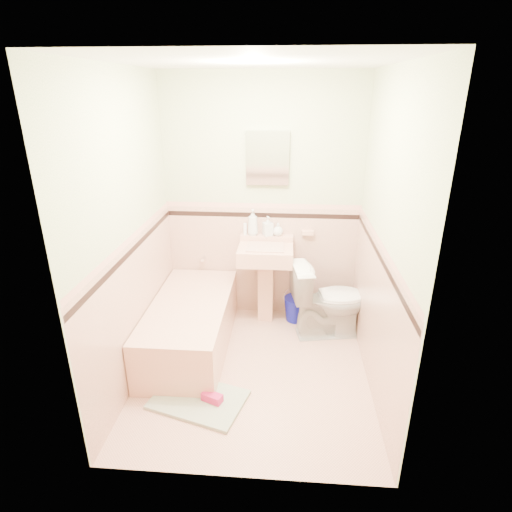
# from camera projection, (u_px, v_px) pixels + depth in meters

# --- Properties ---
(floor) EXTENTS (2.20, 2.20, 0.00)m
(floor) POSITION_uv_depth(u_px,v_px,m) (254.00, 371.00, 3.72)
(floor) COLOR #DFA992
(floor) RESTS_ON ground
(ceiling) EXTENTS (2.20, 2.20, 0.00)m
(ceiling) POSITION_uv_depth(u_px,v_px,m) (253.00, 61.00, 2.78)
(ceiling) COLOR white
(ceiling) RESTS_ON ground
(wall_back) EXTENTS (2.50, 0.00, 2.50)m
(wall_back) POSITION_uv_depth(u_px,v_px,m) (262.00, 202.00, 4.27)
(wall_back) COLOR #F4E1C7
(wall_back) RESTS_ON ground
(wall_front) EXTENTS (2.50, 0.00, 2.50)m
(wall_front) POSITION_uv_depth(u_px,v_px,m) (236.00, 307.00, 2.23)
(wall_front) COLOR #F4E1C7
(wall_front) RESTS_ON ground
(wall_left) EXTENTS (0.00, 2.50, 2.50)m
(wall_left) POSITION_uv_depth(u_px,v_px,m) (128.00, 235.00, 3.32)
(wall_left) COLOR #F4E1C7
(wall_left) RESTS_ON ground
(wall_right) EXTENTS (0.00, 2.50, 2.50)m
(wall_right) POSITION_uv_depth(u_px,v_px,m) (384.00, 242.00, 3.18)
(wall_right) COLOR #F4E1C7
(wall_right) RESTS_ON ground
(wainscot_back) EXTENTS (2.00, 0.00, 2.00)m
(wainscot_back) POSITION_uv_depth(u_px,v_px,m) (262.00, 261.00, 4.50)
(wainscot_back) COLOR #E2AE97
(wainscot_back) RESTS_ON ground
(wainscot_front) EXTENTS (2.00, 0.00, 2.00)m
(wainscot_front) POSITION_uv_depth(u_px,v_px,m) (239.00, 402.00, 2.48)
(wainscot_front) COLOR #E2AE97
(wainscot_front) RESTS_ON ground
(wainscot_left) EXTENTS (0.00, 2.20, 2.20)m
(wainscot_left) POSITION_uv_depth(u_px,v_px,m) (138.00, 307.00, 3.56)
(wainscot_left) COLOR #E2AE97
(wainscot_left) RESTS_ON ground
(wainscot_right) EXTENTS (0.00, 2.20, 2.20)m
(wainscot_right) POSITION_uv_depth(u_px,v_px,m) (374.00, 316.00, 3.42)
(wainscot_right) COLOR #E2AE97
(wainscot_right) RESTS_ON ground
(accent_back) EXTENTS (2.00, 0.00, 2.00)m
(accent_back) POSITION_uv_depth(u_px,v_px,m) (262.00, 215.00, 4.30)
(accent_back) COLOR black
(accent_back) RESTS_ON ground
(accent_front) EXTENTS (2.00, 0.00, 2.00)m
(accent_front) POSITION_uv_depth(u_px,v_px,m) (237.00, 326.00, 2.30)
(accent_front) COLOR black
(accent_front) RESTS_ON ground
(accent_left) EXTENTS (0.00, 2.20, 2.20)m
(accent_left) POSITION_uv_depth(u_px,v_px,m) (132.00, 250.00, 3.37)
(accent_left) COLOR black
(accent_left) RESTS_ON ground
(accent_right) EXTENTS (0.00, 2.20, 2.20)m
(accent_right) POSITION_uv_depth(u_px,v_px,m) (380.00, 257.00, 3.23)
(accent_right) COLOR black
(accent_right) RESTS_ON ground
(cap_back) EXTENTS (2.00, 0.00, 2.00)m
(cap_back) POSITION_uv_depth(u_px,v_px,m) (262.00, 206.00, 4.26)
(cap_back) COLOR #DF9F8C
(cap_back) RESTS_ON ground
(cap_front) EXTENTS (2.00, 0.00, 2.00)m
(cap_front) POSITION_uv_depth(u_px,v_px,m) (237.00, 310.00, 2.26)
(cap_front) COLOR #DF9F8C
(cap_front) RESTS_ON ground
(cap_left) EXTENTS (0.00, 2.20, 2.20)m
(cap_left) POSITION_uv_depth(u_px,v_px,m) (131.00, 239.00, 3.33)
(cap_left) COLOR #DF9F8C
(cap_left) RESTS_ON ground
(cap_right) EXTENTS (0.00, 2.20, 2.20)m
(cap_right) POSITION_uv_depth(u_px,v_px,m) (382.00, 245.00, 3.19)
(cap_right) COLOR #DF9F8C
(cap_right) RESTS_ON ground
(bathtub) EXTENTS (0.70, 1.50, 0.45)m
(bathtub) POSITION_uv_depth(u_px,v_px,m) (191.00, 326.00, 3.98)
(bathtub) COLOR #DA9F85
(bathtub) RESTS_ON floor
(tub_faucet) EXTENTS (0.04, 0.12, 0.04)m
(tub_faucet) POSITION_uv_depth(u_px,v_px,m) (204.00, 258.00, 4.50)
(tub_faucet) COLOR silver
(tub_faucet) RESTS_ON wall_back
(sink) EXTENTS (0.55, 0.48, 0.86)m
(sink) POSITION_uv_depth(u_px,v_px,m) (265.00, 285.00, 4.35)
(sink) COLOR #DA9F85
(sink) RESTS_ON floor
(sink_faucet) EXTENTS (0.02, 0.02, 0.10)m
(sink_faucet) POSITION_uv_depth(u_px,v_px,m) (267.00, 233.00, 4.28)
(sink_faucet) COLOR silver
(sink_faucet) RESTS_ON sink
(medicine_cabinet) EXTENTS (0.42, 0.04, 0.52)m
(medicine_cabinet) POSITION_uv_depth(u_px,v_px,m) (268.00, 158.00, 4.07)
(medicine_cabinet) COLOR white
(medicine_cabinet) RESTS_ON wall_back
(soap_dish) EXTENTS (0.12, 0.07, 0.04)m
(soap_dish) POSITION_uv_depth(u_px,v_px,m) (307.00, 233.00, 4.31)
(soap_dish) COLOR #DA9F85
(soap_dish) RESTS_ON wall_back
(soap_bottle_left) EXTENTS (0.11, 0.11, 0.27)m
(soap_bottle_left) POSITION_uv_depth(u_px,v_px,m) (253.00, 222.00, 4.29)
(soap_bottle_left) COLOR #B2B2B2
(soap_bottle_left) RESTS_ON sink
(soap_bottle_mid) EXTENTS (0.12, 0.12, 0.20)m
(soap_bottle_mid) POSITION_uv_depth(u_px,v_px,m) (268.00, 226.00, 4.29)
(soap_bottle_mid) COLOR #B2B2B2
(soap_bottle_mid) RESTS_ON sink
(soap_bottle_right) EXTENTS (0.12, 0.12, 0.13)m
(soap_bottle_right) POSITION_uv_depth(u_px,v_px,m) (278.00, 229.00, 4.30)
(soap_bottle_right) COLOR #B2B2B2
(soap_bottle_right) RESTS_ON sink
(tube) EXTENTS (0.05, 0.05, 0.12)m
(tube) POSITION_uv_depth(u_px,v_px,m) (245.00, 229.00, 4.32)
(tube) COLOR white
(tube) RESTS_ON sink
(toilet) EXTENTS (0.82, 0.56, 0.77)m
(toilet) POSITION_uv_depth(u_px,v_px,m) (329.00, 300.00, 4.14)
(toilet) COLOR white
(toilet) RESTS_ON floor
(bucket) EXTENTS (0.28, 0.28, 0.26)m
(bucket) POSITION_uv_depth(u_px,v_px,m) (296.00, 309.00, 4.49)
(bucket) COLOR #0C1192
(bucket) RESTS_ON floor
(bath_mat) EXTENTS (0.82, 0.66, 0.03)m
(bath_mat) POSITION_uv_depth(u_px,v_px,m) (199.00, 400.00, 3.35)
(bath_mat) COLOR gray
(bath_mat) RESTS_ON floor
(shoe) EXTENTS (0.18, 0.14, 0.07)m
(shoe) POSITION_uv_depth(u_px,v_px,m) (212.00, 397.00, 3.30)
(shoe) COLOR #BF1E59
(shoe) RESTS_ON bath_mat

